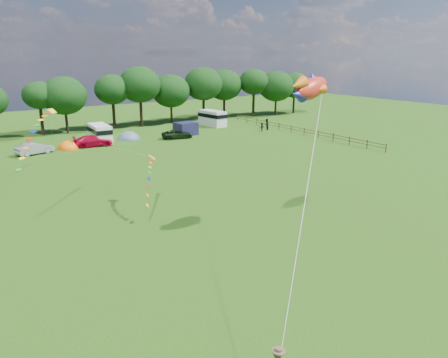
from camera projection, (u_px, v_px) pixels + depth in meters
ground_plane at (302, 278)px, 24.97m from camera, size 180.00×180.00×0.00m
tree_line at (88, 92)px, 69.86m from camera, size 102.98×10.98×10.27m
fence at (298, 129)px, 69.43m from camera, size 0.12×33.12×1.20m
car_b at (34, 148)px, 55.30m from camera, size 4.64×2.85×1.54m
car_c at (93, 141)px, 59.96m from camera, size 5.32×2.83×1.52m
car_d at (178, 134)px, 65.63m from camera, size 5.06×2.99×1.29m
campervan_c at (100, 133)px, 62.27m from camera, size 2.61×5.46×2.61m
campervan_d at (212, 118)px, 76.76m from camera, size 2.87×5.68×2.68m
tent_orange at (69, 149)px, 58.72m from camera, size 2.76×3.02×2.16m
tent_greyblue at (129, 139)px, 65.09m from camera, size 3.25×3.56×2.42m
awning_navy at (186, 129)px, 68.28m from camera, size 3.43×2.90×1.99m
fish_kite at (309, 88)px, 30.15m from camera, size 4.30×2.18×2.25m
streamer_kite_b at (38, 129)px, 33.73m from camera, size 4.27×4.61×3.79m
streamer_kite_c at (150, 172)px, 35.16m from camera, size 3.13×5.04×2.83m
walker_a at (266, 124)px, 72.64m from camera, size 1.08×0.93×1.90m
walker_b at (262, 127)px, 71.46m from camera, size 0.96×0.47×1.46m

